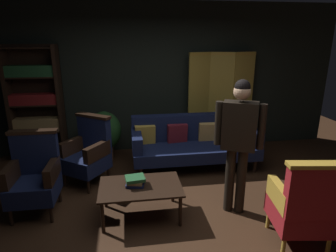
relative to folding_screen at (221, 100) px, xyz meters
The scene contains 14 objects.
ground_plane 2.73m from the folding_screen, 119.44° to the right, with size 10.00×10.00×0.00m, color #331E11.
back_wall 1.34m from the folding_screen, 169.45° to the left, with size 7.20×0.10×2.80m, color black.
folding_screen is the anchor object (origin of this frame).
bookshelf 3.40m from the folding_screen, behind, with size 0.90×0.32×2.05m.
velvet_couch 1.16m from the folding_screen, 132.67° to the right, with size 2.12×0.78×0.88m.
coffee_table 2.78m from the folding_screen, 128.73° to the right, with size 1.00×0.64×0.42m.
armchair_gilt_accent 2.95m from the folding_screen, 91.01° to the right, with size 0.66×0.65×1.04m.
armchair_wing_left 3.54m from the folding_screen, 149.21° to the right, with size 0.60×0.58×1.04m.
armchair_wing_right 2.71m from the folding_screen, 155.77° to the right, with size 0.81×0.81×1.04m.
standing_figure 2.24m from the folding_screen, 103.10° to the right, with size 0.54×0.36×1.70m.
potted_plant 2.30m from the folding_screen, behind, with size 0.61×0.61×0.91m.
book_navy_cloth 2.79m from the folding_screen, 130.01° to the right, with size 0.22×0.18×0.03m, color navy.
book_tan_leather 2.78m from the folding_screen, 130.01° to the right, with size 0.19×0.18×0.04m, color #9E7A47.
book_green_cloth 2.78m from the folding_screen, 130.01° to the right, with size 0.23×0.19×0.04m, color #1E4C28.
Camera 1 is at (-0.58, -3.04, 2.15)m, focal length 30.58 mm.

